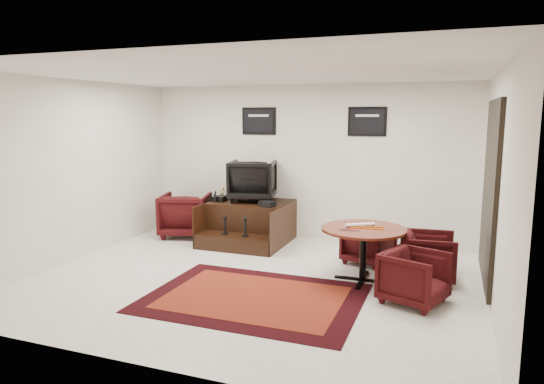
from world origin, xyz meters
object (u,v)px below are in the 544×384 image
(shine_podium, at_px, (250,223))
(table_chair_corner, at_px, (415,275))
(table_chair_window, at_px, (428,254))
(shine_chair, at_px, (253,178))
(table_chair_back, at_px, (369,242))
(armchair_side, at_px, (185,213))
(meeting_table, at_px, (364,234))

(shine_podium, xyz_separation_m, table_chair_corner, (3.00, -1.99, 0.02))
(shine_podium, height_order, table_chair_window, table_chair_window)
(shine_chair, xyz_separation_m, table_chair_corner, (3.00, -2.14, -0.78))
(table_chair_back, distance_m, table_chair_window, 1.03)
(armchair_side, relative_size, meeting_table, 0.78)
(meeting_table, bearing_deg, shine_chair, 145.61)
(armchair_side, bearing_deg, shine_chair, 172.03)
(meeting_table, distance_m, table_chair_window, 0.94)
(shine_podium, bearing_deg, armchair_side, -178.02)
(meeting_table, relative_size, table_chair_corner, 1.62)
(table_chair_window, bearing_deg, armchair_side, 72.25)
(armchair_side, height_order, table_chair_corner, armchair_side)
(shine_podium, xyz_separation_m, table_chair_window, (3.11, -1.08, 0.04))
(table_chair_window, bearing_deg, meeting_table, 107.68)
(shine_podium, relative_size, table_chair_corner, 2.04)
(shine_podium, height_order, table_chair_corner, shine_podium)
(armchair_side, bearing_deg, shine_podium, 165.65)
(table_chair_back, bearing_deg, shine_podium, 3.88)
(table_chair_back, relative_size, table_chair_window, 0.92)
(meeting_table, height_order, table_chair_back, meeting_table)
(meeting_table, distance_m, table_chair_back, 0.91)
(shine_chair, height_order, armchair_side, shine_chair)
(shine_podium, xyz_separation_m, shine_chair, (-0.00, 0.15, 0.80))
(table_chair_corner, bearing_deg, table_chair_window, 13.50)
(shine_chair, relative_size, armchair_side, 0.92)
(meeting_table, bearing_deg, table_chair_corner, -38.64)
(table_chair_window, distance_m, table_chair_corner, 0.92)
(table_chair_back, xyz_separation_m, table_chair_corner, (0.78, -1.43, 0.01))
(shine_podium, xyz_separation_m, meeting_table, (2.28, -1.42, 0.32))
(table_chair_back, bearing_deg, shine_chair, 0.42)
(shine_chair, xyz_separation_m, meeting_table, (2.28, -1.56, -0.47))
(armchair_side, height_order, meeting_table, armchair_side)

